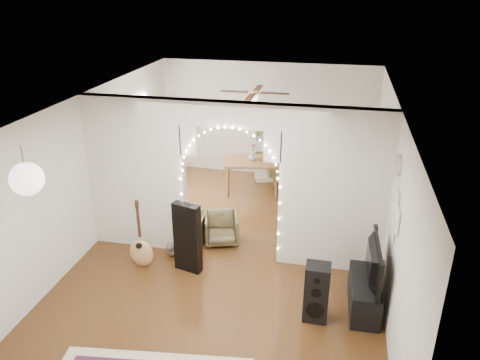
% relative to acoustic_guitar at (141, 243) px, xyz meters
% --- Properties ---
extents(floor, '(7.50, 7.50, 0.00)m').
position_rel_acoustic_guitar_xyz_m(floor, '(1.37, 0.70, -0.45)').
color(floor, black).
rests_on(floor, ground).
extents(ceiling, '(5.00, 7.50, 0.02)m').
position_rel_acoustic_guitar_xyz_m(ceiling, '(1.37, 0.70, 2.25)').
color(ceiling, white).
rests_on(ceiling, wall_back).
extents(wall_back, '(5.00, 0.02, 2.70)m').
position_rel_acoustic_guitar_xyz_m(wall_back, '(1.37, 4.45, 0.90)').
color(wall_back, silver).
rests_on(wall_back, floor).
extents(wall_front, '(5.00, 0.02, 2.70)m').
position_rel_acoustic_guitar_xyz_m(wall_front, '(1.37, -3.05, 0.90)').
color(wall_front, silver).
rests_on(wall_front, floor).
extents(wall_left, '(0.02, 7.50, 2.70)m').
position_rel_acoustic_guitar_xyz_m(wall_left, '(-1.13, 0.70, 0.90)').
color(wall_left, silver).
rests_on(wall_left, floor).
extents(wall_right, '(0.02, 7.50, 2.70)m').
position_rel_acoustic_guitar_xyz_m(wall_right, '(3.87, 0.70, 0.90)').
color(wall_right, silver).
rests_on(wall_right, floor).
extents(divider_wall, '(5.00, 0.20, 2.70)m').
position_rel_acoustic_guitar_xyz_m(divider_wall, '(1.37, 0.70, 0.98)').
color(divider_wall, silver).
rests_on(divider_wall, floor).
extents(fairy_lights, '(1.64, 0.04, 1.60)m').
position_rel_acoustic_guitar_xyz_m(fairy_lights, '(1.37, 0.57, 1.10)').
color(fairy_lights, '#FFEABF').
rests_on(fairy_lights, divider_wall).
extents(window, '(0.04, 1.20, 1.40)m').
position_rel_acoustic_guitar_xyz_m(window, '(-1.10, 2.50, 1.05)').
color(window, white).
rests_on(window, wall_left).
extents(wall_clock, '(0.03, 0.31, 0.31)m').
position_rel_acoustic_guitar_xyz_m(wall_clock, '(3.85, 0.10, 1.65)').
color(wall_clock, white).
rests_on(wall_clock, wall_right).
extents(picture_frames, '(0.02, 0.50, 0.70)m').
position_rel_acoustic_guitar_xyz_m(picture_frames, '(3.85, -0.30, 1.05)').
color(picture_frames, white).
rests_on(picture_frames, wall_right).
extents(paper_lantern, '(0.40, 0.40, 0.40)m').
position_rel_acoustic_guitar_xyz_m(paper_lantern, '(-0.53, -1.70, 1.80)').
color(paper_lantern, white).
rests_on(paper_lantern, ceiling).
extents(ceiling_fan, '(1.10, 1.10, 0.30)m').
position_rel_acoustic_guitar_xyz_m(ceiling_fan, '(1.37, 2.70, 1.95)').
color(ceiling_fan, '#D08F45').
rests_on(ceiling_fan, ceiling).
extents(guitar_case, '(0.48, 0.26, 1.19)m').
position_rel_acoustic_guitar_xyz_m(guitar_case, '(0.79, 0.07, 0.15)').
color(guitar_case, black).
rests_on(guitar_case, floor).
extents(acoustic_guitar, '(0.44, 0.28, 1.03)m').
position_rel_acoustic_guitar_xyz_m(acoustic_guitar, '(0.00, 0.00, 0.00)').
color(acoustic_guitar, tan).
rests_on(acoustic_guitar, floor).
extents(tabby_cat, '(0.24, 0.49, 0.32)m').
position_rel_acoustic_guitar_xyz_m(tabby_cat, '(0.39, 0.43, -0.32)').
color(tabby_cat, brown).
rests_on(tabby_cat, floor).
extents(floor_speaker, '(0.34, 0.31, 0.87)m').
position_rel_acoustic_guitar_xyz_m(floor_speaker, '(2.90, -0.70, -0.01)').
color(floor_speaker, black).
rests_on(floor_speaker, floor).
extents(media_console, '(0.44, 1.01, 0.50)m').
position_rel_acoustic_guitar_xyz_m(media_console, '(3.57, -0.35, -0.20)').
color(media_console, black).
rests_on(media_console, floor).
extents(tv, '(0.18, 1.08, 0.62)m').
position_rel_acoustic_guitar_xyz_m(tv, '(3.57, -0.35, 0.36)').
color(tv, black).
rests_on(tv, media_console).
extents(bookcase, '(1.42, 0.80, 1.42)m').
position_rel_acoustic_guitar_xyz_m(bookcase, '(1.83, 4.20, 0.26)').
color(bookcase, beige).
rests_on(bookcase, floor).
extents(dining_table, '(1.34, 1.03, 0.76)m').
position_rel_acoustic_guitar_xyz_m(dining_table, '(1.21, 3.31, 0.23)').
color(dining_table, brown).
rests_on(dining_table, floor).
extents(flower_vase, '(0.22, 0.22, 0.19)m').
position_rel_acoustic_guitar_xyz_m(flower_vase, '(1.21, 3.31, 0.40)').
color(flower_vase, white).
rests_on(flower_vase, dining_table).
extents(dining_chair_left, '(0.60, 0.61, 0.50)m').
position_rel_acoustic_guitar_xyz_m(dining_chair_left, '(0.51, 1.05, -0.20)').
color(dining_chair_left, brown).
rests_on(dining_chair_left, floor).
extents(dining_chair_right, '(0.74, 0.75, 0.55)m').
position_rel_acoustic_guitar_xyz_m(dining_chair_right, '(1.10, 1.05, -0.18)').
color(dining_chair_right, brown).
rests_on(dining_chair_right, floor).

